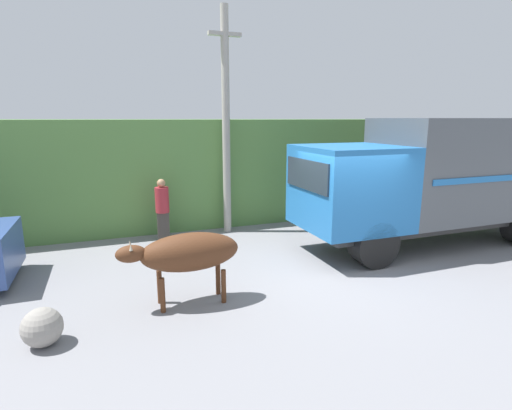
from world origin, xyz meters
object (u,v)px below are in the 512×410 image
cargo_truck (444,176)px  pedestrian_on_hill (162,207)px  utility_pole (226,120)px  brown_cow (188,253)px  roadside_rock (42,327)px

cargo_truck → pedestrian_on_hill: cargo_truck is taller
utility_pole → brown_cow: bearing=-115.0°
roadside_rock → pedestrian_on_hill: bearing=63.0°
brown_cow → roadside_rock: 2.42m
cargo_truck → pedestrian_on_hill: (-6.78, 2.77, -0.88)m
brown_cow → utility_pole: 5.17m
utility_pole → pedestrian_on_hill: bearing=-173.1°
cargo_truck → roadside_rock: bearing=-166.1°
pedestrian_on_hill → roadside_rock: 5.21m
pedestrian_on_hill → utility_pole: 2.96m
pedestrian_on_hill → utility_pole: size_ratio=0.27×
pedestrian_on_hill → utility_pole: bearing=-170.3°
brown_cow → pedestrian_on_hill: 4.00m
pedestrian_on_hill → roadside_rock: pedestrian_on_hill is taller
utility_pole → roadside_rock: 7.05m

